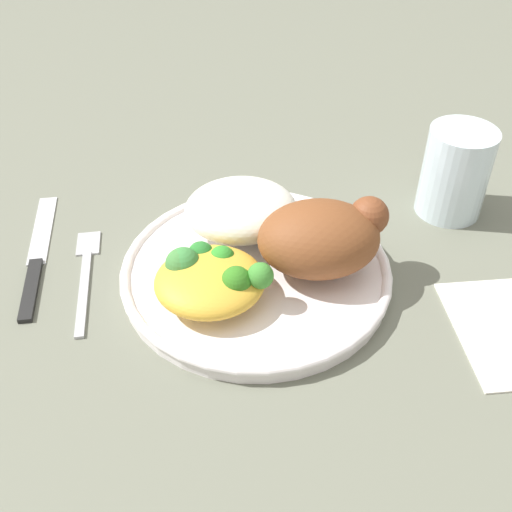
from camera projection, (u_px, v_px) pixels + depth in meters
ground_plane at (256, 279)px, 0.56m from camera, size 2.00×2.00×0.00m
plate at (256, 271)px, 0.56m from camera, size 0.24×0.24×0.02m
roasted_chicken at (322, 237)px, 0.53m from camera, size 0.12×0.08×0.06m
rice_pile at (241, 210)px, 0.58m from camera, size 0.11×0.09×0.05m
mac_cheese_with_broccoli at (209, 277)px, 0.51m from camera, size 0.10×0.09×0.04m
fork at (85, 273)px, 0.57m from camera, size 0.02×0.14×0.01m
knife at (35, 264)px, 0.57m from camera, size 0.03×0.19×0.01m
water_glass at (455, 172)px, 0.62m from camera, size 0.07×0.07×0.09m
napkin at (503, 330)px, 0.51m from camera, size 0.08×0.12×0.00m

